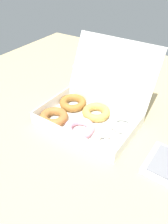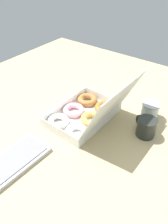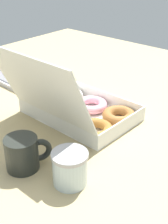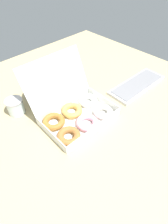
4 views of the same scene
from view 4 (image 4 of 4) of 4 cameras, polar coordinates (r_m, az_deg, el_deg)
ground_plane at (r=96.59cm, az=0.50°, el=-2.22°), size 180.00×180.00×2.00cm
donut_box at (r=93.41cm, az=-2.62°, el=-0.40°), size 40.29×37.31×28.44cm
keyboard at (r=121.71cm, az=16.99°, el=8.44°), size 42.75×17.02×2.20cm
coffee_mug at (r=108.87cm, az=-16.30°, el=6.26°), size 9.41×12.04×9.36cm
glass_jar at (r=102.60cm, az=-21.48°, el=1.70°), size 9.37×9.37×9.04cm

